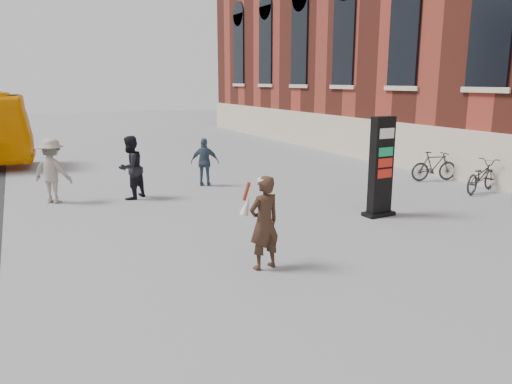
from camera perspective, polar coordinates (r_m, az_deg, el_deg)
name	(u,v)px	position (r m, az deg, el deg)	size (l,w,h in m)	color
ground	(292,267)	(9.58, 4.16, -8.52)	(100.00, 100.00, 0.00)	#9E9EA3
info_pylon	(381,167)	(13.16, 14.10, 2.77)	(0.85, 0.46, 2.57)	black
woman	(264,222)	(9.21, 0.90, -3.39)	(0.75, 0.70, 1.77)	#322116
pedestrian_a	(131,168)	(15.18, -14.15, 2.72)	(0.91, 0.71, 1.88)	black
pedestrian_b	(52,171)	(15.39, -22.26, 2.25)	(1.20, 0.69, 1.86)	gray
pedestrian_c	(205,162)	(16.68, -5.86, 3.42)	(0.94, 0.39, 1.60)	#384C5E
bike_6	(481,176)	(17.24, 24.32, 1.67)	(0.67, 1.93, 1.01)	#29292E
bike_7	(434,166)	(18.55, 19.69, 2.80)	(0.49, 1.73, 1.04)	#29292E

